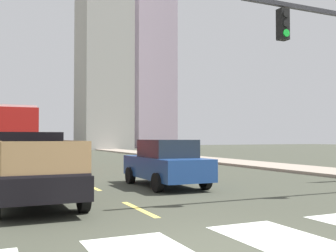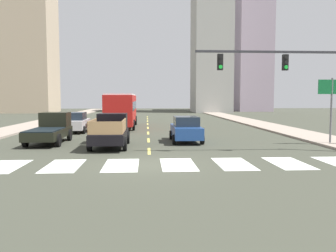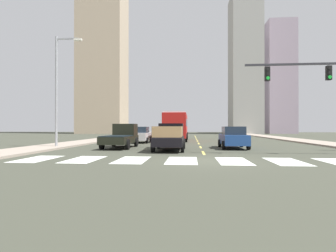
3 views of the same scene
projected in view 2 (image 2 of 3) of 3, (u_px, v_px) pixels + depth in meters
ground_plane at (150, 165)px, 15.61m from camera, size 160.00×160.00×0.00m
sidewalk_right at (273, 127)px, 34.26m from camera, size 3.30×110.00×0.15m
sidewalk_left at (17, 129)px, 32.76m from camera, size 3.30×110.00×0.15m
crosswalk_stripe_1 at (4, 166)px, 15.22m from camera, size 1.52×3.09×0.01m
crosswalk_stripe_2 at (63, 166)px, 15.38m from camera, size 1.52×3.09×0.01m
crosswalk_stripe_3 at (121, 165)px, 15.53m from camera, size 1.52×3.09×0.01m
crosswalk_stripe_4 at (178, 164)px, 15.69m from camera, size 1.52×3.09×0.01m
crosswalk_stripe_5 at (234, 164)px, 15.84m from camera, size 1.52×3.09×0.01m
crosswalk_stripe_6 at (288, 163)px, 16.00m from camera, size 1.52×3.09×0.01m
lane_dash_0 at (149, 151)px, 19.59m from camera, size 0.16×2.40×0.01m
lane_dash_1 at (149, 140)px, 24.56m from camera, size 0.16×2.40×0.01m
lane_dash_2 at (148, 133)px, 29.54m from camera, size 0.16×2.40×0.01m
lane_dash_3 at (148, 128)px, 34.51m from camera, size 0.16×2.40×0.01m
lane_dash_4 at (148, 124)px, 39.48m from camera, size 0.16×2.40×0.01m
lane_dash_5 at (148, 121)px, 44.46m from camera, size 0.16×2.40×0.01m
lane_dash_6 at (147, 119)px, 49.43m from camera, size 0.16×2.40×0.01m
lane_dash_7 at (147, 117)px, 54.41m from camera, size 0.16×2.40×0.01m
pickup_stakebed at (111, 131)px, 21.55m from camera, size 2.18×5.20×1.96m
pickup_dark at (51, 129)px, 23.19m from camera, size 2.18×5.20×1.96m
city_bus at (122, 108)px, 34.56m from camera, size 2.72×10.80×3.32m
sedan_mid at (186, 129)px, 23.63m from camera, size 2.02×4.40×1.72m
sedan_near_right at (76, 122)px, 30.08m from camera, size 2.02×4.40×1.72m
traffic_signal_gantry at (305, 75)px, 18.77m from camera, size 8.86×0.27×6.00m
direction_sign_green at (331, 97)px, 21.88m from camera, size 1.70×0.12×4.20m
block_mid_left at (211, 25)px, 69.72m from camera, size 7.22×9.01×34.86m
block_mid_right at (251, 43)px, 76.81m from camera, size 7.13×9.57×29.77m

